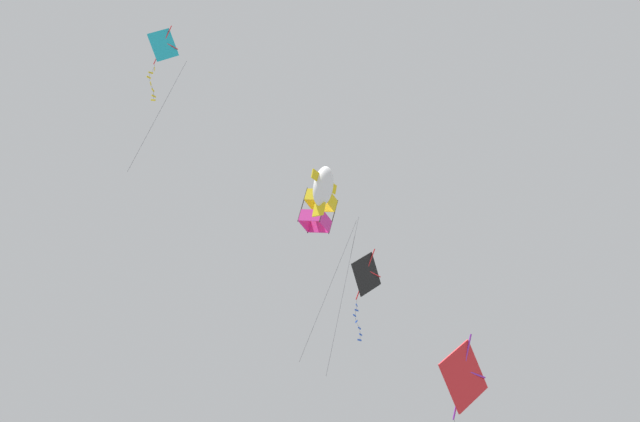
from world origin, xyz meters
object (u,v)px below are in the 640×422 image
Objects in this scene: kite_fish_far_centre at (323,187)px; kite_box_near_left at (318,211)px; kite_diamond_low_drifter at (366,275)px; kite_diamond_highest at (464,378)px; kite_diamond_mid_left at (163,47)px.

kite_box_near_left reaches higher than kite_fish_far_centre.
kite_diamond_low_drifter is 0.48× the size of kite_box_near_left.
kite_diamond_highest is (-0.22, 4.97, -8.54)m from kite_fish_far_centre.
kite_fish_far_centre is 1.17× the size of kite_diamond_mid_left.
kite_box_near_left is (-7.27, 1.24, -4.25)m from kite_diamond_mid_left.
kite_fish_far_centre reaches higher than kite_diamond_low_drifter.
kite_box_near_left reaches higher than kite_diamond_low_drifter.
kite_diamond_highest is at bearing -90.95° from kite_fish_far_centre.
kite_diamond_highest is (4.60, 6.97, -7.74)m from kite_diamond_low_drifter.
kite_box_near_left is (-2.33, -2.31, 1.08)m from kite_fish_far_centre.
kite_diamond_mid_left reaches higher than kite_diamond_low_drifter.
kite_diamond_highest is (-5.16, 8.52, -13.87)m from kite_diamond_mid_left.
kite_diamond_low_drifter is 0.52× the size of kite_diamond_mid_left.
kite_diamond_low_drifter is 0.63× the size of kite_diamond_highest.
kite_fish_far_centre is 2.24× the size of kite_diamond_low_drifter.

